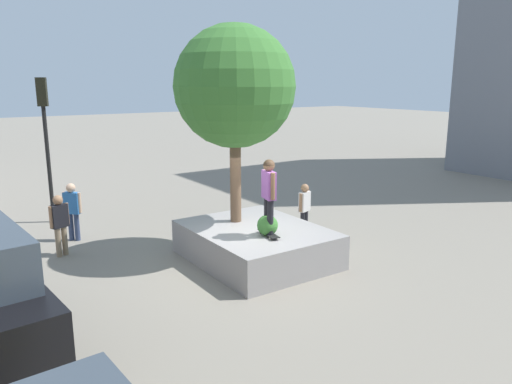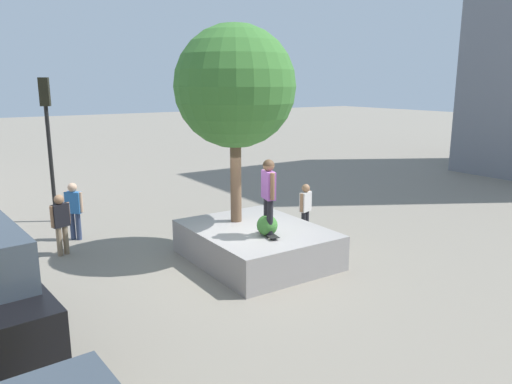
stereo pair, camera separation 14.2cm
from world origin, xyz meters
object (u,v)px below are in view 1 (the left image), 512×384
Objects in this scene: pedestrian_crossing at (72,208)px; bystander_watching at (60,221)px; skateboarder at (269,191)px; planter_ledge at (256,244)px; skateboard at (269,234)px; passerby_with_bag at (304,206)px; traffic_light_corner at (45,125)px; plaza_tree at (235,87)px.

bystander_watching is (-1.11, 0.59, -0.03)m from pedestrian_crossing.
bystander_watching is at bearing 45.11° from skateboarder.
bystander_watching is at bearing 52.04° from planter_ledge.
bystander_watching is (3.76, 3.78, 0.02)m from skateboard.
skateboard is at bearing 123.61° from passerby_with_bag.
traffic_light_corner is 2.83× the size of bystander_watching.
traffic_light_corner is 4.05m from bystander_watching.
skateboarder is (-1.49, 0.04, -2.30)m from plaza_tree.
planter_ledge is 1.65m from skateboarder.
skateboarder is 1.06× the size of pedestrian_crossing.
passerby_with_bag is (0.90, -2.30, 0.46)m from planter_ledge.
plaza_tree is at bearing -120.82° from bystander_watching.
pedestrian_crossing is (4.87, 3.18, 0.05)m from skateboard.
planter_ledge is 2.07× the size of skateboarder.
plaza_tree is 3.23× the size of passerby_with_bag.
bystander_watching is (3.76, 3.78, -0.99)m from skateboarder.
plaza_tree is at bearing -149.94° from traffic_light_corner.
skateboard is 0.48× the size of skateboarder.
planter_ledge is at bearing 111.44° from passerby_with_bag.
skateboard is 0.52× the size of bystander_watching.
bystander_watching is (3.05, 3.91, 0.50)m from planter_ledge.
planter_ledge is 0.73× the size of plaza_tree.
passerby_with_bag is 0.93× the size of pedestrian_crossing.
pedestrian_crossing reaches higher than bystander_watching.
plaza_tree is 3.64m from skateboard.
plaza_tree reaches higher than planter_ledge.
passerby_with_bag is 0.96× the size of bystander_watching.
skateboard is 0.55× the size of passerby_with_bag.
plaza_tree is 6.65m from traffic_light_corner.
traffic_light_corner is (5.67, 3.28, -1.16)m from plaza_tree.
plaza_tree is 2.74m from skateboarder.
traffic_light_corner is at bearing -8.84° from bystander_watching.
skateboarder is 5.42m from bystander_watching.
passerby_with_bag is at bearing -56.39° from skateboarder.
traffic_light_corner is at bearing 27.66° from planter_ledge.
planter_ledge is at bearing -152.34° from traffic_light_corner.
passerby_with_bag is (0.13, -2.40, -3.34)m from plaza_tree.
pedestrian_crossing is (-2.29, -0.06, -2.11)m from traffic_light_corner.
bystander_watching is (2.15, 6.21, 0.04)m from passerby_with_bag.
traffic_light_corner is (7.16, 3.25, 2.16)m from skateboard.
traffic_light_corner is 2.96× the size of passerby_with_bag.
skateboard is at bearing 178.63° from plaza_tree.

